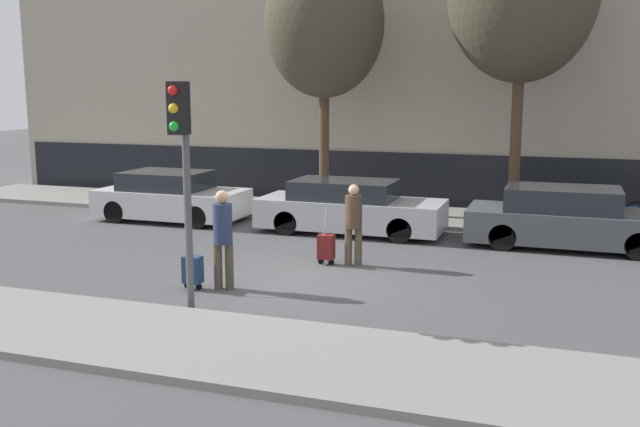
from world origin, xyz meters
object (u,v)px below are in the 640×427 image
object	(u,v)px
pedestrian_left	(223,233)
trolley_left	(193,270)
parked_car_0	(171,197)
bare_tree_near_crossing	(324,24)
pedestrian_right	(354,220)
parked_car_1	(349,208)
traffic_light	(182,150)
trolley_right	(326,247)
parked_bicycle	(615,213)
parked_car_2	(568,219)

from	to	relation	value
pedestrian_left	trolley_left	world-z (taller)	pedestrian_left
parked_car_0	bare_tree_near_crossing	distance (m)	6.28
pedestrian_right	bare_tree_near_crossing	distance (m)	7.38
parked_car_1	traffic_light	xyz separation A→B (m)	(-0.62, -6.89, 1.97)
traffic_light	pedestrian_right	bearing A→B (deg)	66.39
trolley_left	trolley_right	distance (m)	2.99
pedestrian_right	parked_bicycle	distance (m)	7.36
parked_car_0	parked_bicycle	world-z (taller)	parked_car_0
traffic_light	parked_car_0	bearing A→B (deg)	122.51
parked_car_2	trolley_right	distance (m)	5.66
parked_car_1	trolley_right	bearing A→B (deg)	-81.38
parked_car_2	trolley_left	world-z (taller)	parked_car_2
bare_tree_near_crossing	parked_bicycle	bearing A→B (deg)	-1.70
parked_car_0	pedestrian_left	world-z (taller)	pedestrian_left
traffic_light	parked_bicycle	bearing A→B (deg)	52.89
pedestrian_left	parked_bicycle	size ratio (longest dim) A/B	1.00
trolley_right	traffic_light	bearing A→B (deg)	-106.98
trolley_left	pedestrian_right	bearing A→B (deg)	49.87
parked_car_1	parked_car_2	world-z (taller)	parked_car_2
parked_car_2	pedestrian_left	size ratio (longest dim) A/B	2.51
parked_car_1	pedestrian_left	bearing A→B (deg)	-96.83
traffic_light	parked_bicycle	world-z (taller)	traffic_light
trolley_left	pedestrian_right	xyz separation A→B (m)	(2.20, 2.61, 0.58)
parked_car_1	pedestrian_left	xyz separation A→B (m)	(-0.66, -5.52, 0.39)
parked_car_0	parked_bicycle	size ratio (longest dim) A/B	2.23
traffic_light	pedestrian_left	bearing A→B (deg)	91.56
parked_car_2	trolley_left	bearing A→B (deg)	-137.40
trolley_left	trolley_right	world-z (taller)	trolley_right
pedestrian_right	trolley_right	xyz separation A→B (m)	(-0.54, -0.13, -0.57)
pedestrian_right	bare_tree_near_crossing	xyz separation A→B (m)	(-2.48, 5.45, 4.31)
parked_car_0	pedestrian_right	distance (m)	6.87
parked_car_1	pedestrian_left	world-z (taller)	pedestrian_left
parked_car_2	traffic_light	size ratio (longest dim) A/B	1.23
parked_car_1	parked_car_2	distance (m)	5.09
parked_car_1	bare_tree_near_crossing	size ratio (longest dim) A/B	0.64
parked_car_0	pedestrian_left	distance (m)	7.11
trolley_right	parked_bicycle	size ratio (longest dim) A/B	0.65
parked_car_0	parked_bicycle	distance (m)	11.43
parked_car_0	pedestrian_right	xyz separation A→B (m)	(6.08, -3.18, 0.31)
trolley_right	parked_car_1	bearing A→B (deg)	98.62
pedestrian_left	bare_tree_near_crossing	world-z (taller)	bare_tree_near_crossing
pedestrian_left	traffic_light	bearing A→B (deg)	-110.13
parked_car_1	pedestrian_left	distance (m)	5.57
trolley_left	trolley_right	size ratio (longest dim) A/B	0.99
parked_car_0	bare_tree_near_crossing	bearing A→B (deg)	32.29
parked_bicycle	pedestrian_right	bearing A→B (deg)	-134.64
trolley_right	bare_tree_near_crossing	bearing A→B (deg)	109.19
parked_car_1	pedestrian_right	bearing A→B (deg)	-71.76
parked_car_0	parked_car_1	xyz separation A→B (m)	(5.05, -0.06, -0.01)
parked_car_2	traffic_light	bearing A→B (deg)	-129.52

